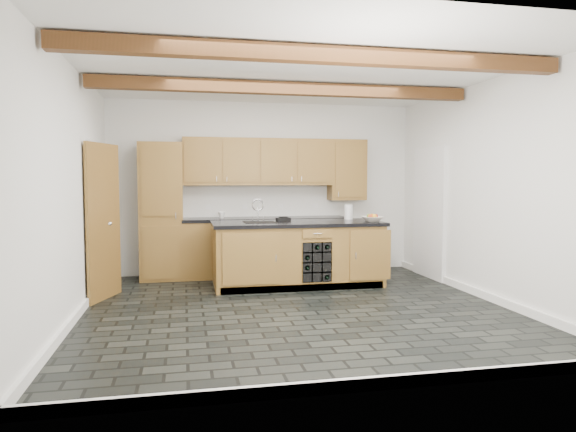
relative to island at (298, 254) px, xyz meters
name	(u,v)px	position (x,y,z in m)	size (l,w,h in m)	color
ground	(296,308)	(-0.31, -1.28, -0.46)	(5.00, 5.00, 0.00)	black
room_shell	(281,181)	(-0.39, -0.75, 1.06)	(5.01, 5.00, 5.00)	white
back_cabinetry	(244,215)	(-0.68, 0.95, 0.51)	(3.65, 0.62, 2.20)	olive
island	(298,254)	(0.00, 0.00, 0.00)	(2.48, 0.96, 0.93)	olive
faucet	(259,220)	(-0.56, 0.05, 0.50)	(0.45, 0.40, 0.34)	black
kitchen_scale	(283,219)	(-0.18, 0.21, 0.49)	(0.22, 0.15, 0.06)	black
fruit_bowl	(372,219)	(1.07, -0.16, 0.50)	(0.30, 0.30, 0.07)	beige
fruit_cluster	(372,216)	(1.07, -0.16, 0.54)	(0.16, 0.17, 0.07)	#B01718
paper_towel	(349,212)	(0.87, 0.31, 0.58)	(0.13, 0.13, 0.22)	white
mug	(222,215)	(-1.04, 0.88, 0.52)	(0.11, 0.11, 0.10)	white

